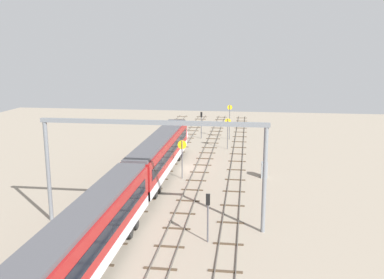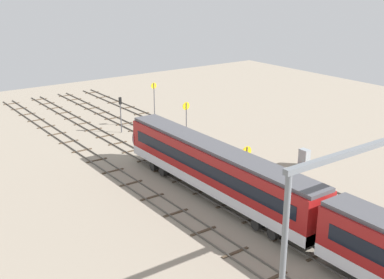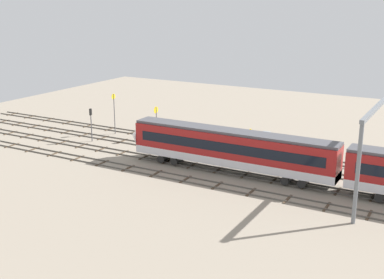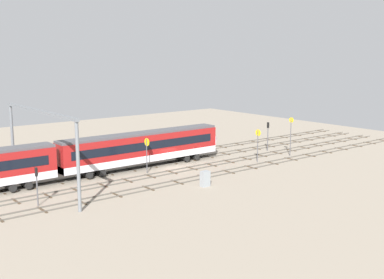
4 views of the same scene
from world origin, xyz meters
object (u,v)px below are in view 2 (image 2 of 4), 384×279
Objects in this scene: train at (319,221)px; relay_cabinet at (304,158)px; speed_sign_mid_trackside at (186,115)px; speed_sign_far_trackside at (154,100)px; signal_light_trackside_approach at (120,110)px; speed_sign_near_foreground at (246,162)px.

train is 17.71m from relay_cabinet.
speed_sign_mid_trackside is (26.64, -7.38, 0.51)m from train.
speed_sign_far_trackside is 1.28× the size of signal_light_trackside_approach.
relay_cabinet is at bearing -160.16° from speed_sign_mid_trackside.
train reaches higher than speed_sign_near_foreground.
speed_sign_far_trackside is (7.24, 0.05, 0.51)m from speed_sign_mid_trackside.
train is 11.07m from speed_sign_near_foreground.
speed_sign_far_trackside is 22.25m from relay_cabinet.
speed_sign_far_trackside is at bearing -92.89° from signal_light_trackside_approach.
train reaches higher than signal_light_trackside_approach.
train is at bearing 134.78° from relay_cabinet.
train is at bearing 164.52° from speed_sign_mid_trackside.
relay_cabinet is at bearing -166.43° from speed_sign_far_trackside.
speed_sign_mid_trackside is (15.93, -4.59, 0.03)m from speed_sign_near_foreground.
relay_cabinet is (1.71, -9.73, -2.21)m from speed_sign_near_foreground.
train is 8.50× the size of speed_sign_far_trackside.
signal_light_trackside_approach is at bearing -4.14° from train.
speed_sign_near_foreground is at bearing -179.23° from signal_light_trackside_approach.
relay_cabinet is (-21.71, -10.04, -2.09)m from signal_light_trackside_approach.
speed_sign_near_foreground is 16.58m from speed_sign_mid_trackside.
speed_sign_mid_trackside is at bearing -16.08° from speed_sign_near_foreground.
signal_light_trackside_approach is (0.25, 4.86, -0.65)m from speed_sign_far_trackside.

